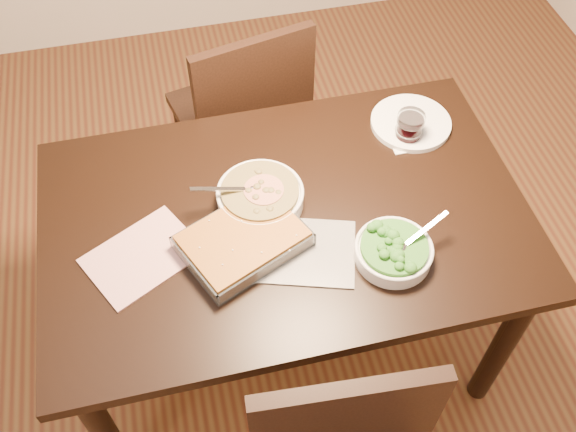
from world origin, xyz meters
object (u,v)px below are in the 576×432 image
Objects in this scene: table at (286,233)px; chair_far at (245,114)px; stew_bowl at (260,196)px; dinner_plate at (411,123)px; broccoli_bowl at (394,251)px; baking_dish at (243,241)px; wine_tumbler at (410,126)px.

chair_far is at bearing 90.21° from table.
dinner_plate is at bearing 21.28° from stew_bowl.
broccoli_bowl reaches higher than table.
chair_far is (-0.00, 0.68, -0.13)m from table.
chair_far reaches higher than baking_dish.
baking_dish is 0.66m from wine_tumbler.
baking_dish is at bearing -118.81° from stew_bowl.
baking_dish reaches higher than dinner_plate.
table is at bearing 139.58° from broccoli_bowl.
dinner_plate is at bearing 29.02° from table.
wine_tumbler is at bearing 120.60° from chair_far.
stew_bowl is 1.09× the size of dinner_plate.
broccoli_bowl is at bearing -40.57° from stew_bowl.
wine_tumbler reaches higher than baking_dish.
table is 5.91× the size of broccoli_bowl.
broccoli_bowl is 2.45× the size of wine_tumbler.
dinner_plate is (0.23, 0.48, -0.02)m from broccoli_bowl.
table is 14.49× the size of wine_tumbler.
table is at bearing 77.15° from chair_far.
chair_far is (-0.45, 0.47, -0.28)m from wine_tumbler.
baking_dish is (-0.14, -0.09, 0.12)m from table.
dinner_plate is (0.54, 0.21, -0.03)m from stew_bowl.
broccoli_bowl is 0.41m from baking_dish.
wine_tumbler is (0.45, 0.21, 0.15)m from table.
broccoli_bowl is (0.25, -0.21, 0.12)m from table.
wine_tumbler is 0.71m from chair_far.
table is at bearing -155.07° from wine_tumbler.
chair_far reaches higher than dinner_plate.
dinner_plate is at bearing 64.71° from broccoli_bowl.
dinner_plate is at bearing 126.25° from chair_far.
baking_dish is (-0.39, 0.13, -0.00)m from broccoli_bowl.
broccoli_bowl is 0.46m from wine_tumbler.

